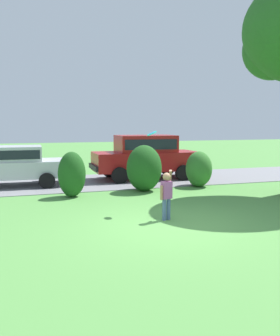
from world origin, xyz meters
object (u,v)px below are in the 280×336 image
at_px(parked_suv, 145,155).
at_px(child_thrower, 166,192).
at_px(parked_sedan, 13,165).
at_px(frisbee, 152,133).

height_order(parked_suv, child_thrower, parked_suv).
xyz_separation_m(parked_sedan, child_thrower, (3.73, -6.56, -0.13)).
xyz_separation_m(parked_sedan, frisbee, (3.71, -5.50, 1.31)).
distance_m(parked_sedan, child_thrower, 7.55).
xyz_separation_m(child_thrower, frisbee, (-0.02, 1.06, 1.44)).
relative_size(parked_sedan, parked_suv, 0.94).
xyz_separation_m(parked_suv, child_thrower, (-1.74, -6.78, -0.36)).
bearing_deg(parked_sedan, parked_suv, 2.33).
bearing_deg(child_thrower, parked_sedan, 119.62).
bearing_deg(child_thrower, parked_suv, 75.62).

